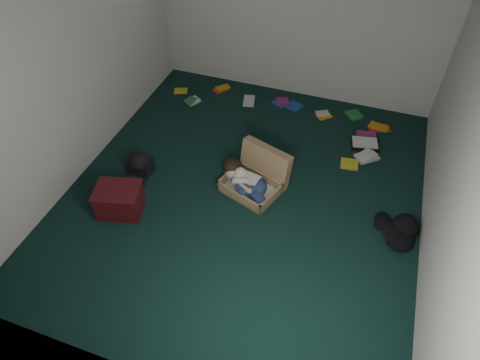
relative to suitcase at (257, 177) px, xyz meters
The scene contains 12 objects.
floor 0.23m from the suitcase, 122.30° to the right, with size 4.50×4.50×0.00m, color black.
wall_back 2.39m from the suitcase, 92.71° to the left, with size 4.50×4.50×0.00m, color silver.
wall_front 2.67m from the suitcase, 92.36° to the right, with size 4.50×4.50×0.00m, color silver.
wall_left 2.40m from the suitcase, behind, with size 4.50×4.50×0.00m, color silver.
wall_right 2.23m from the suitcase, ahead, with size 4.50×4.50×0.00m, color silver.
suitcase is the anchor object (origin of this frame).
person 0.17m from the suitcase, 124.34° to the right, with size 0.64×0.50×0.29m.
maroon_bin 1.59m from the suitcase, 146.34° to the right, with size 0.57×0.50×0.34m.
backpack 1.44m from the suitcase, behind, with size 0.36×0.29×0.22m, color black, non-canonical shape.
clothing_pile 1.62m from the suitcase, ahead, with size 0.43×0.35×0.14m, color black, non-canonical shape.
paper_tray 1.64m from the suitcase, 46.54° to the left, with size 0.41×0.34×0.05m.
book_scatter 1.49m from the suitcase, 87.00° to the left, with size 3.23×1.31×0.02m.
Camera 1 is at (1.10, -3.29, 3.68)m, focal length 32.00 mm.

